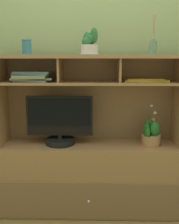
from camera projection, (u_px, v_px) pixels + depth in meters
floor_plane at (90, 208)px, 2.49m from camera, size 6.00×6.00×0.02m
back_wall at (90, 45)px, 2.44m from camera, size 6.00×0.02×2.80m
media_console at (90, 162)px, 2.41m from camera, size 1.54×0.44×1.32m
tv_monitor at (60, 124)px, 2.32m from camera, size 0.54×0.24×0.40m
potted_orchid at (152, 139)px, 2.32m from camera, size 0.15×0.15×0.33m
potted_fern at (151, 135)px, 2.30m from camera, size 0.17×0.17×0.21m
magazine_stack_left at (32, 77)px, 2.24m from camera, size 0.33×0.23×0.08m
magazine_stack_centre at (146, 80)px, 2.28m from camera, size 0.35×0.24×0.03m
diffuser_bottle at (153, 47)px, 2.22m from camera, size 0.06×0.06×0.30m
potted_succulent at (89, 44)px, 2.22m from camera, size 0.15×0.15×0.20m
ceramic_vase at (27, 47)px, 2.25m from camera, size 0.08×0.08×0.12m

